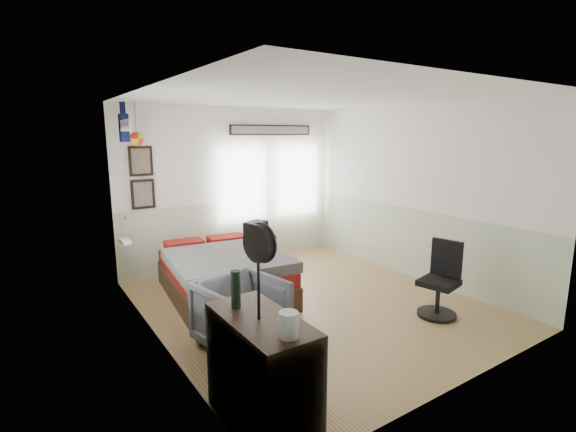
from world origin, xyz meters
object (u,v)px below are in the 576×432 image
object	(u,v)px
armchair	(242,313)
dresser	(262,372)
nightstand	(256,250)
bed	(224,274)
task_chair	(440,286)

from	to	relation	value
armchair	dresser	bearing A→B (deg)	-121.36
dresser	nightstand	distance (m)	4.08
dresser	nightstand	bearing A→B (deg)	61.45
armchair	nightstand	bearing A→B (deg)	46.73
bed	dresser	world-z (taller)	dresser
dresser	armchair	world-z (taller)	dresser
armchair	nightstand	xyz separation A→B (m)	(1.50, 2.38, -0.10)
armchair	nightstand	size ratio (longest dim) A/B	1.49
bed	nightstand	size ratio (longest dim) A/B	3.95
dresser	armchair	bearing A→B (deg)	69.65
bed	armchair	size ratio (longest dim) A/B	2.66
dresser	bed	bearing A→B (deg)	71.23
nightstand	task_chair	size ratio (longest dim) A/B	0.58
armchair	task_chair	distance (m)	2.53
nightstand	task_chair	distance (m)	3.18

